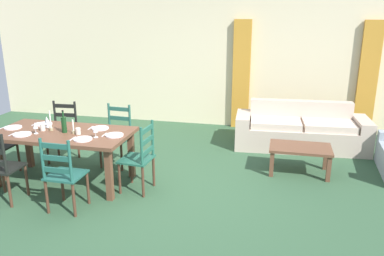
{
  "coord_description": "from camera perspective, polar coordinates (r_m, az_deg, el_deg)",
  "views": [
    {
      "loc": [
        1.6,
        -4.71,
        2.36
      ],
      "look_at": [
        0.4,
        0.45,
        0.75
      ],
      "focal_mm": 36.22,
      "sensor_mm": 36.0,
      "label": 1
    }
  ],
  "objects": [
    {
      "name": "fork_head_west",
      "position": [
        6.19,
        -25.95,
        0.11
      ],
      "size": [
        0.03,
        0.17,
        0.01
      ],
      "primitive_type": "cube",
      "rotation": [
        0.0,
        0.0,
        -0.07
      ],
      "color": "silver",
      "rests_on": "dining_table"
    },
    {
      "name": "wine_bottle",
      "position": [
        5.58,
        -18.34,
        0.54
      ],
      "size": [
        0.07,
        0.07,
        0.32
      ],
      "color": "#143819",
      "rests_on": "dining_table"
    },
    {
      "name": "dinner_plate_far_right",
      "position": [
        5.65,
        -13.37,
        -0.03
      ],
      "size": [
        0.24,
        0.24,
        0.02
      ],
      "primitive_type": "cylinder",
      "color": "white",
      "rests_on": "dining_table"
    },
    {
      "name": "wine_glass_far_left",
      "position": [
        5.92,
        -20.6,
        1.13
      ],
      "size": [
        0.06,
        0.06,
        0.16
      ],
      "color": "white",
      "rests_on": "dining_table"
    },
    {
      "name": "fork_far_left",
      "position": [
        6.18,
        -22.14,
        0.56
      ],
      "size": [
        0.03,
        0.17,
        0.01
      ],
      "primitive_type": "cube",
      "rotation": [
        0.0,
        0.0,
        0.08
      ],
      "color": "silver",
      "rests_on": "dining_table"
    },
    {
      "name": "candle_tall",
      "position": [
        5.74,
        -20.07,
        0.45
      ],
      "size": [
        0.05,
        0.05,
        0.29
      ],
      "color": "#998C66",
      "rests_on": "dining_table"
    },
    {
      "name": "coffee_cup_secondary",
      "position": [
        5.79,
        -21.14,
        0.07
      ],
      "size": [
        0.07,
        0.07,
        0.09
      ],
      "primitive_type": "cylinder",
      "color": "beige",
      "rests_on": "dining_table"
    },
    {
      "name": "curtain_panel_left",
      "position": [
        8.01,
        7.26,
        7.73
      ],
      "size": [
        0.35,
        0.08,
        2.2
      ],
      "primitive_type": "cube",
      "color": "#CA892C",
      "rests_on": "ground_plane"
    },
    {
      "name": "couch",
      "position": [
        7.19,
        15.67,
        -0.46
      ],
      "size": [
        2.33,
        0.95,
        0.8
      ],
      "color": "#C8B19D",
      "rests_on": "ground_plane"
    },
    {
      "name": "wine_glass_near_left",
      "position": [
        5.66,
        -22.09,
        0.29
      ],
      "size": [
        0.06,
        0.06,
        0.16
      ],
      "color": "white",
      "rests_on": "dining_table"
    },
    {
      "name": "dinner_plate_near_right",
      "position": [
        5.23,
        -15.76,
        -1.59
      ],
      "size": [
        0.24,
        0.24,
        0.02
      ],
      "primitive_type": "cylinder",
      "color": "white",
      "rests_on": "dining_table"
    },
    {
      "name": "dining_chair_near_left",
      "position": [
        5.44,
        -26.37,
        -5.16
      ],
      "size": [
        0.42,
        0.4,
        0.96
      ],
      "color": "black",
      "rests_on": "ground_plane"
    },
    {
      "name": "wall_far",
      "position": [
        8.23,
        1.82,
        9.86
      ],
      "size": [
        9.6,
        0.16,
        2.7
      ],
      "primitive_type": "cube",
      "color": "beige",
      "rests_on": "ground_plane"
    },
    {
      "name": "fork_near_right",
      "position": [
        5.3,
        -17.18,
        -1.52
      ],
      "size": [
        0.02,
        0.17,
        0.01
      ],
      "primitive_type": "cube",
      "rotation": [
        0.0,
        0.0,
        0.02
      ],
      "color": "silver",
      "rests_on": "dining_table"
    },
    {
      "name": "ground_plane",
      "position": [
        5.51,
        -5.18,
        -8.64
      ],
      "size": [
        9.6,
        9.6,
        0.02
      ],
      "primitive_type": "cube",
      "color": "#305236"
    },
    {
      "name": "dining_chair_far_right",
      "position": [
        6.19,
        -11.0,
        -1.11
      ],
      "size": [
        0.45,
        0.43,
        0.96
      ],
      "color": "#245648",
      "rests_on": "ground_plane"
    },
    {
      "name": "dining_chair_head_east",
      "position": [
        5.23,
        -7.7,
        -4.32
      ],
      "size": [
        0.43,
        0.45,
        0.96
      ],
      "color": "#225A47",
      "rests_on": "ground_plane"
    },
    {
      "name": "dining_chair_near_right",
      "position": [
        4.92,
        -18.4,
        -6.52
      ],
      "size": [
        0.42,
        0.4,
        0.96
      ],
      "color": "#21584C",
      "rests_on": "ground_plane"
    },
    {
      "name": "curtain_panel_right",
      "position": [
        8.13,
        24.43,
        6.49
      ],
      "size": [
        0.35,
        0.08,
        2.2
      ],
      "primitive_type": "cube",
      "color": "#CA892C",
      "rests_on": "ground_plane"
    },
    {
      "name": "dinner_plate_head_east",
      "position": [
        5.29,
        -11.34,
        -1.03
      ],
      "size": [
        0.24,
        0.24,
        0.02
      ],
      "primitive_type": "cylinder",
      "color": "white",
      "rests_on": "dining_table"
    },
    {
      "name": "coffee_cup_primary",
      "position": [
        5.46,
        -16.43,
        -0.46
      ],
      "size": [
        0.07,
        0.07,
        0.09
      ],
      "primitive_type": "cylinder",
      "color": "beige",
      "rests_on": "dining_table"
    },
    {
      "name": "coffee_table",
      "position": [
        6.01,
        15.64,
        -3.23
      ],
      "size": [
        0.9,
        0.56,
        0.42
      ],
      "color": "brown",
      "rests_on": "ground_plane"
    },
    {
      "name": "dining_table",
      "position": [
        5.68,
        -18.49,
        -1.37
      ],
      "size": [
        1.9,
        0.96,
        0.75
      ],
      "color": "brown",
      "rests_on": "ground_plane"
    },
    {
      "name": "dinner_plate_far_left",
      "position": [
        6.09,
        -20.99,
        0.53
      ],
      "size": [
        0.24,
        0.24,
        0.02
      ],
      "primitive_type": "cylinder",
      "color": "white",
      "rests_on": "dining_table"
    },
    {
      "name": "fork_near_left",
      "position": [
        5.8,
        -24.91,
        -0.8
      ],
      "size": [
        0.02,
        0.17,
        0.01
      ],
      "primitive_type": "cube",
      "rotation": [
        0.0,
        0.0,
        -0.0
      ],
      "color": "silver",
      "rests_on": "dining_table"
    },
    {
      "name": "dinner_plate_head_west",
      "position": [
        6.09,
        -24.85,
        0.07
      ],
      "size": [
        0.24,
        0.24,
        0.02
      ],
      "primitive_type": "cylinder",
      "color": "white",
      "rests_on": "dining_table"
    },
    {
      "name": "fork_head_east",
      "position": [
        5.36,
        -12.8,
        -0.98
      ],
      "size": [
        0.02,
        0.17,
        0.01
      ],
      "primitive_type": "cube",
      "rotation": [
        0.0,
        0.0,
        0.05
      ],
      "color": "silver",
      "rests_on": "dining_table"
    },
    {
      "name": "wine_glass_near_right",
      "position": [
        5.24,
        -14.05,
        -0.22
      ],
      "size": [
        0.06,
        0.06,
        0.16
      ],
      "color": "white",
      "rests_on": "dining_table"
    },
    {
      "name": "fork_far_right",
      "position": [
        5.72,
        -14.71,
        0.01
      ],
      "size": [
        0.03,
        0.17,
        0.01
      ],
      "primitive_type": "cube",
      "rotation": [
        0.0,
        0.0,
        0.06
      ],
      "color": "silver",
      "rests_on": "dining_table"
    },
    {
      "name": "candle_short",
      "position": [
        5.51,
        -17.05,
        -0.27
      ],
      "size": [
        0.05,
        0.05,
        0.2
      ],
      "color": "#998C66",
      "rests_on": "dining_table"
    },
    {
      "name": "dinner_plate_near_left",
      "position": [
        5.71,
        -23.73,
        -0.86
      ],
      "size": [
        0.24,
        0.24,
        0.02
      ],
      "primitive_type": "cylinder",
      "color": "white",
      "rests_on": "dining_table"
    },
    {
      "name": "dining_chair_far_left",
      "position": [
        6.6,
        -18.43,
        -0.54
      ],
      "size": [
        0.45,
        0.43,
        0.96
      ],
      "color": "black",
      "rests_on": "ground_plane"
    }
  ]
}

